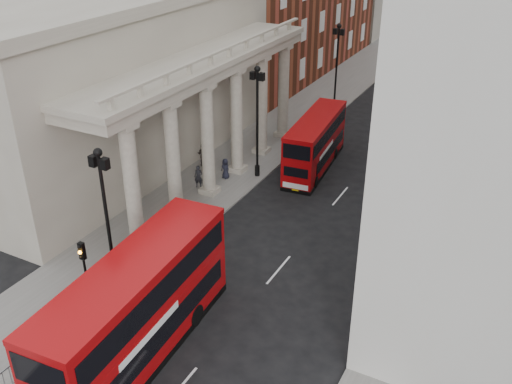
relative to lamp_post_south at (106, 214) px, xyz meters
The scene contains 15 objects.
ground 6.36m from the lamp_post_south, 81.47° to the right, with size 260.00×260.00×0.00m, color black.
sidewalk_west 26.56m from the lamp_post_south, 95.27° to the left, with size 6.00×140.00×0.12m, color slate.
sidewalk_east 29.97m from the lamp_post_south, 61.53° to the left, with size 3.00×140.00×0.12m, color slate.
kerb 26.45m from the lamp_post_south, 88.79° to the left, with size 0.20×140.00×0.14m, color slate.
portico_building 17.18m from the lamp_post_south, 125.27° to the left, with size 9.00×28.00×12.00m, color gray.
lamp_post_south is the anchor object (origin of this frame).
lamp_post_mid 16.00m from the lamp_post_south, 90.00° to the left, with size 1.05×0.44×8.32m.
lamp_post_north 32.00m from the lamp_post_south, 90.00° to the left, with size 1.05×0.44×8.32m.
traffic_light 2.71m from the lamp_post_south, 87.16° to the right, with size 0.28×0.33×4.30m.
crowd_barriers 4.60m from the lamp_post_south, 81.98° to the right, with size 0.50×18.75×1.10m.
bus_near 5.30m from the lamp_post_south, 36.14° to the right, with size 3.53×11.78×5.02m.
bus_far 19.96m from the lamp_post_south, 80.83° to the left, with size 3.22×9.59×4.06m.
pedestrian_a 13.27m from the lamp_post_south, 102.89° to the left, with size 0.61×0.40×1.66m, color black.
pedestrian_b 16.71m from the lamp_post_south, 106.11° to the left, with size 0.92×0.71×1.89m, color black.
pedestrian_c 15.18m from the lamp_post_south, 97.37° to the left, with size 0.76×0.49×1.55m, color black.
Camera 1 is at (17.18, -14.03, 18.90)m, focal length 40.00 mm.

